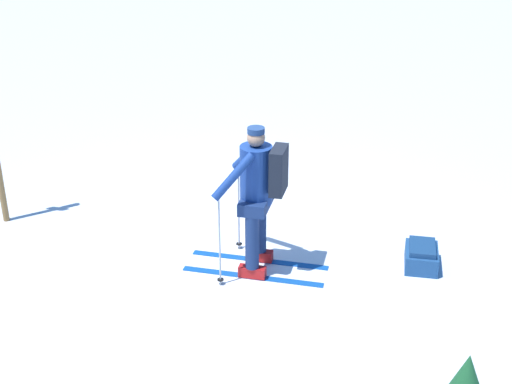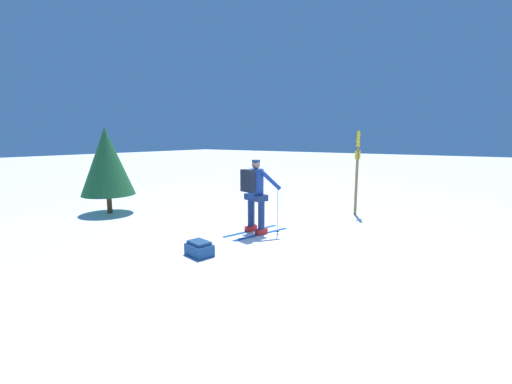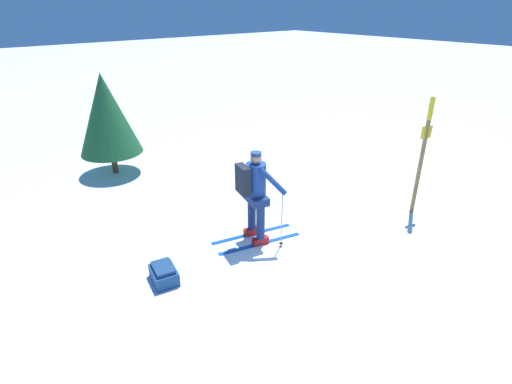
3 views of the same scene
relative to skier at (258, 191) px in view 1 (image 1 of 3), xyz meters
The scene contains 3 objects.
ground_plane 1.20m from the skier, 51.45° to the right, with size 80.00×80.00×0.00m, color white.
skier is the anchor object (origin of this frame).
dropped_backpack 2.03m from the skier, behind, with size 0.45×0.56×0.28m.
Camera 1 is at (-0.26, 7.43, 4.21)m, focal length 50.00 mm.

